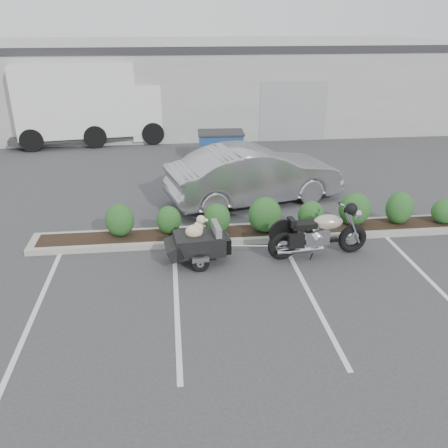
{
  "coord_description": "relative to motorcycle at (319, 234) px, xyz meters",
  "views": [
    {
      "loc": [
        -1.49,
        -8.64,
        5.2
      ],
      "look_at": [
        -0.32,
        1.35,
        0.75
      ],
      "focal_mm": 38.0,
      "sensor_mm": 36.0,
      "label": 1
    }
  ],
  "objects": [
    {
      "name": "dumpster",
      "position": [
        -1.38,
        8.15,
        0.02
      ],
      "size": [
        1.78,
        1.26,
        1.14
      ],
      "rotation": [
        0.0,
        0.0,
        -0.04
      ],
      "color": "navy",
      "rests_on": "ground"
    },
    {
      "name": "pet_trailer",
      "position": [
        -2.79,
        0.02,
        -0.07
      ],
      "size": [
        1.96,
        1.1,
        1.16
      ],
      "rotation": [
        0.0,
        0.0,
        0.09
      ],
      "color": "black",
      "rests_on": "ground"
    },
    {
      "name": "motorcycle",
      "position": [
        0.0,
        0.0,
        0.0
      ],
      "size": [
        2.44,
        0.87,
        1.4
      ],
      "rotation": [
        0.0,
        0.0,
        0.09
      ],
      "color": "black",
      "rests_on": "ground"
    },
    {
      "name": "delivery_truck",
      "position": [
        -6.42,
        11.92,
        1.07
      ],
      "size": [
        7.64,
        3.35,
        3.39
      ],
      "rotation": [
        0.0,
        0.0,
        0.13
      ],
      "color": "white",
      "rests_on": "ground"
    },
    {
      "name": "building",
      "position": [
        -1.84,
        16.05,
        1.44
      ],
      "size": [
        26.0,
        10.0,
        4.0
      ],
      "primitive_type": "cube",
      "color": "#9EA099",
      "rests_on": "ground"
    },
    {
      "name": "sedan",
      "position": [
        -0.87,
        3.66,
        0.29
      ],
      "size": [
        5.47,
        3.07,
        1.71
      ],
      "primitive_type": "imported",
      "rotation": [
        0.0,
        0.0,
        1.83
      ],
      "color": "#A4A5AB",
      "rests_on": "ground"
    },
    {
      "name": "planter_kerb",
      "position": [
        -0.84,
        1.25,
        -0.49
      ],
      "size": [
        12.0,
        1.0,
        0.15
      ],
      "primitive_type": "cube",
      "color": "#9E9E93",
      "rests_on": "ground"
    },
    {
      "name": "ground",
      "position": [
        -1.84,
        -0.95,
        -0.56
      ],
      "size": [
        90.0,
        90.0,
        0.0
      ],
      "primitive_type": "plane",
      "color": "#38383A",
      "rests_on": "ground"
    }
  ]
}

